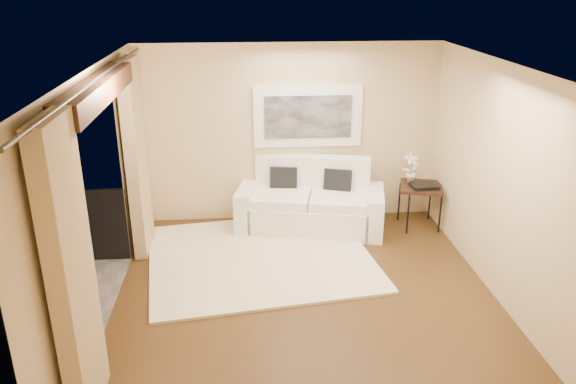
{
  "coord_description": "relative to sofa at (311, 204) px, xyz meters",
  "views": [
    {
      "loc": [
        -0.69,
        -5.67,
        3.59
      ],
      "look_at": [
        -0.15,
        0.86,
        1.05
      ],
      "focal_mm": 35.0,
      "sensor_mm": 36.0,
      "label": 1
    }
  ],
  "objects": [
    {
      "name": "floor",
      "position": [
        -0.29,
        -2.1,
        -0.37
      ],
      "size": [
        5.0,
        5.0,
        0.0
      ],
      "primitive_type": "plane",
      "color": "#4F3517",
      "rests_on": "ground"
    },
    {
      "name": "room_shell",
      "position": [
        -2.42,
        -2.1,
        2.15
      ],
      "size": [
        5.0,
        6.4,
        5.0
      ],
      "color": "white",
      "rests_on": "ground"
    },
    {
      "name": "balcony",
      "position": [
        -3.6,
        -2.1,
        -0.19
      ],
      "size": [
        1.81,
        2.6,
        1.17
      ],
      "color": "#605B56",
      "rests_on": "ground"
    },
    {
      "name": "curtains",
      "position": [
        -2.4,
        -2.1,
        0.97
      ],
      "size": [
        0.16,
        4.8,
        2.64
      ],
      "color": "tan",
      "rests_on": "ground"
    },
    {
      "name": "artwork",
      "position": [
        -0.02,
        0.37,
        1.25
      ],
      "size": [
        1.62,
        0.07,
        0.92
      ],
      "color": "white",
      "rests_on": "room_shell"
    },
    {
      "name": "rug",
      "position": [
        -0.8,
        -1.0,
        -0.35
      ],
      "size": [
        3.26,
        2.94,
        0.04
      ],
      "primitive_type": "cube",
      "rotation": [
        0.0,
        0.0,
        0.14
      ],
      "color": "#FFF2CD",
      "rests_on": "floor"
    },
    {
      "name": "sofa",
      "position": [
        0.0,
        0.0,
        0.0
      ],
      "size": [
        2.29,
        1.35,
        1.03
      ],
      "rotation": [
        0.0,
        0.0,
        -0.21
      ],
      "color": "white",
      "rests_on": "floor"
    },
    {
      "name": "side_table",
      "position": [
        1.64,
        -0.14,
        0.24
      ],
      "size": [
        0.75,
        0.75,
        0.66
      ],
      "rotation": [
        0.0,
        0.0,
        -0.28
      ],
      "color": "#321910",
      "rests_on": "floor"
    },
    {
      "name": "tray",
      "position": [
        1.65,
        -0.22,
        0.32
      ],
      "size": [
        0.4,
        0.3,
        0.05
      ],
      "primitive_type": "cube",
      "rotation": [
        0.0,
        0.0,
        0.06
      ],
      "color": "black",
      "rests_on": "side_table"
    },
    {
      "name": "orchid",
      "position": [
        1.51,
        0.01,
        0.53
      ],
      "size": [
        0.27,
        0.21,
        0.47
      ],
      "primitive_type": "imported",
      "rotation": [
        0.0,
        0.0,
        0.18
      ],
      "color": "white",
      "rests_on": "side_table"
    },
    {
      "name": "bistro_table",
      "position": [
        -3.58,
        -2.26,
        0.25
      ],
      "size": [
        0.65,
        0.65,
        0.7
      ],
      "rotation": [
        0.0,
        0.0,
        0.11
      ],
      "color": "#321910",
      "rests_on": "balcony"
    },
    {
      "name": "balcony_chair_far",
      "position": [
        -3.49,
        -1.9,
        0.27
      ],
      "size": [
        0.6,
        0.6,
        1.09
      ],
      "rotation": [
        0.0,
        0.0,
        3.48
      ],
      "color": "#321910",
      "rests_on": "balcony"
    },
    {
      "name": "balcony_chair_near",
      "position": [
        -3.12,
        -2.83,
        0.24
      ],
      "size": [
        0.52,
        0.53,
        1.04
      ],
      "rotation": [
        0.0,
        0.0,
        0.18
      ],
      "color": "#321910",
      "rests_on": "balcony"
    },
    {
      "name": "candle",
      "position": [
        -3.54,
        -2.13,
        0.37
      ],
      "size": [
        0.06,
        0.06,
        0.07
      ],
      "primitive_type": "cylinder",
      "color": "red",
      "rests_on": "bistro_table"
    },
    {
      "name": "glass_a",
      "position": [
        -3.45,
        -2.33,
        0.39
      ],
      "size": [
        0.06,
        0.06,
        0.12
      ],
      "primitive_type": "cylinder",
      "color": "silver",
      "rests_on": "bistro_table"
    },
    {
      "name": "glass_b",
      "position": [
        -3.42,
        -2.26,
        0.39
      ],
      "size": [
        0.06,
        0.06,
        0.12
      ],
      "primitive_type": "cylinder",
      "color": "silver",
      "rests_on": "bistro_table"
    }
  ]
}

